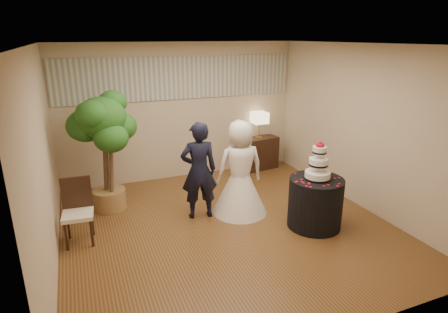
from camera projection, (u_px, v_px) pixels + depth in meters
name	position (u px, v px, depth m)	size (l,w,h in m)	color
floor	(228.00, 227.00, 5.98)	(5.00, 5.00, 0.00)	brown
ceiling	(228.00, 44.00, 5.12)	(5.00, 5.00, 0.00)	white
wall_back	(181.00, 112.00, 7.75)	(5.00, 0.06, 2.80)	#C4AF91
wall_front	(336.00, 213.00, 3.35)	(5.00, 0.06, 2.80)	#C4AF91
wall_left	(43.00, 163.00, 4.65)	(0.06, 5.00, 2.80)	#C4AF91
wall_right	(361.00, 128.00, 6.45)	(0.06, 5.00, 2.80)	#C4AF91
mural_border	(180.00, 78.00, 7.52)	(4.90, 0.02, 0.85)	#A7A99A
groom	(199.00, 171.00, 6.09)	(0.60, 0.39, 1.63)	black
bride	(240.00, 168.00, 6.25)	(0.94, 0.94, 1.62)	white
cake_table	(315.00, 203.00, 5.89)	(0.84, 0.84, 0.81)	black
wedding_cake	(319.00, 160.00, 5.68)	(0.40, 0.40, 0.61)	white
console	(258.00, 153.00, 8.49)	(0.87, 0.39, 0.73)	black
table_lamp	(259.00, 125.00, 8.29)	(0.32, 0.32, 0.58)	beige
ficus_tree	(105.00, 152.00, 6.29)	(0.99, 0.99, 2.09)	#255C1D
side_chair	(78.00, 213.00, 5.38)	(0.44, 0.46, 0.97)	black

